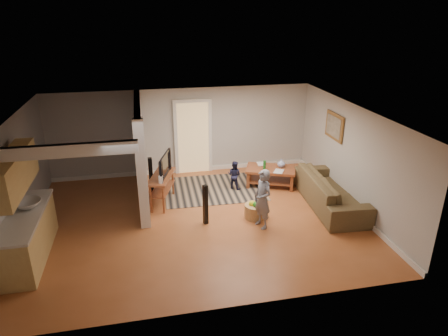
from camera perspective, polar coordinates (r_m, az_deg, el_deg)
The scene contains 11 objects.
ground at distance 9.37m, azimuth -3.66°, elevation -7.37°, with size 7.50×7.50×0.00m, color #964F26.
room_shell at distance 9.08m, azimuth -10.94°, elevation 1.42°, with size 7.54×6.02×2.52m.
area_rug at distance 10.85m, azimuth -1.45°, elevation -2.99°, with size 2.65×1.94×0.01m, color black.
sofa at distance 10.34m, azimuth 14.74°, elevation -5.12°, with size 2.66×1.04×0.78m, color #453722.
coffee_table at distance 11.00m, azimuth 6.77°, elevation -0.54°, with size 1.51×1.20×0.78m.
tv_console at distance 9.92m, azimuth -8.84°, elevation -1.44°, with size 0.79×1.28×1.03m.
speaker_left at distance 8.99m, azimuth -2.67°, elevation -5.25°, with size 0.10×0.10×0.95m, color black.
speaker_right at distance 10.51m, azimuth -10.40°, elevation -1.19°, with size 0.10×0.10×1.03m, color black.
toy_basket at distance 9.39m, azimuth 4.48°, elevation -6.05°, with size 0.50×0.50×0.45m.
child at distance 9.12m, azimuth 5.39°, elevation -8.30°, with size 0.50×0.33×1.37m, color gray.
toddler at distance 10.89m, azimuth 1.46°, elevation -2.93°, with size 0.39×0.30×0.79m, color #1C1E3C.
Camera 1 is at (-1.08, -8.10, 4.58)m, focal length 32.00 mm.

